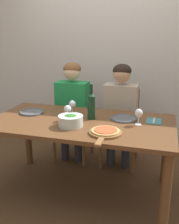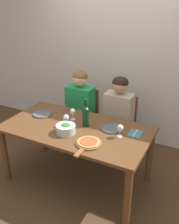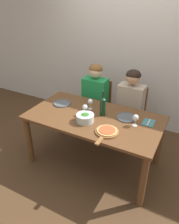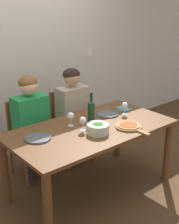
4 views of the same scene
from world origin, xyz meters
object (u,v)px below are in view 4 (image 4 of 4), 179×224
at_px(dinner_plate_right, 107,114).
at_px(chair_right, 68,123).
at_px(person_man, 73,107).
at_px(person_woman, 31,118).
at_px(dinner_plate_left, 38,138).
at_px(chair_left, 28,135).
at_px(pizza_on_board, 129,126).
at_px(wine_bottle, 91,111).
at_px(fork_on_napkin, 124,109).
at_px(wine_glass_right, 125,106).
at_px(wine_glass_left, 71,117).
at_px(broccoli_bowl, 98,128).
at_px(wine_glass_centre, 83,121).

bearing_deg(dinner_plate_right, chair_right, 100.68).
bearing_deg(person_man, person_woman, 180.00).
height_order(person_man, dinner_plate_right, person_man).
bearing_deg(dinner_plate_left, chair_left, 69.49).
height_order(dinner_plate_right, pizza_on_board, pizza_on_board).
bearing_deg(dinner_plate_right, wine_bottle, -166.90).
distance_m(wine_bottle, dinner_plate_right, 0.34).
relative_size(pizza_on_board, fork_on_napkin, 2.30).
bearing_deg(person_man, wine_glass_right, -66.91).
bearing_deg(person_man, dinner_plate_right, -77.03).
bearing_deg(wine_bottle, wine_glass_left, 161.55).
distance_m(person_man, broccoli_bowl, 0.88).
height_order(broccoli_bowl, dinner_plate_left, broccoli_bowl).
xyz_separation_m(person_man, dinner_plate_right, (0.11, -0.50, 0.03)).
bearing_deg(broccoli_bowl, dinner_plate_right, 36.81).
height_order(dinner_plate_left, pizza_on_board, pizza_on_board).
xyz_separation_m(chair_left, dinner_plate_left, (-0.25, -0.66, 0.27)).
xyz_separation_m(wine_glass_left, wine_glass_centre, (0.02, -0.18, 0.00)).
xyz_separation_m(person_woman, wine_bottle, (0.40, -0.57, 0.15)).
height_order(person_woman, wine_glass_centre, person_woman).
bearing_deg(person_woman, chair_left, 90.00).
distance_m(dinner_plate_left, dinner_plate_right, 0.95).
xyz_separation_m(person_woman, broccoli_bowl, (0.28, -0.82, 0.07)).
height_order(chair_right, pizza_on_board, chair_right).
relative_size(wine_glass_centre, fork_on_napkin, 0.84).
relative_size(pizza_on_board, wine_glass_centre, 2.74).
bearing_deg(fork_on_napkin, wine_glass_left, -178.93).
bearing_deg(wine_bottle, dinner_plate_right, 13.10).
height_order(pizza_on_board, fork_on_napkin, pizza_on_board).
bearing_deg(pizza_on_board, chair_right, 91.56).
bearing_deg(dinner_plate_right, wine_glass_centre, -160.37).
bearing_deg(wine_glass_centre, broccoli_bowl, -60.15).
distance_m(person_woman, wine_glass_left, 0.54).
relative_size(person_man, dinner_plate_left, 4.79).
height_order(pizza_on_board, wine_glass_right, wine_glass_right).
xyz_separation_m(wine_bottle, dinner_plate_left, (-0.65, 0.02, -0.13)).
height_order(chair_right, broccoli_bowl, chair_right).
relative_size(chair_left, dinner_plate_left, 3.56).
height_order(chair_right, fork_on_napkin, chair_right).
bearing_deg(chair_left, person_man, -10.57).
bearing_deg(dinner_plate_left, chair_right, 38.25).
height_order(person_man, wine_glass_right, person_man).
height_order(broccoli_bowl, wine_glass_right, wine_glass_right).
relative_size(chair_right, wine_bottle, 2.67).
relative_size(broccoli_bowl, wine_glass_right, 1.47).
bearing_deg(fork_on_napkin, wine_glass_right, -132.99).
xyz_separation_m(pizza_on_board, wine_glass_centre, (-0.42, 0.24, 0.09)).
xyz_separation_m(dinner_plate_right, pizza_on_board, (-0.09, -0.42, 0.01)).
bearing_deg(fork_on_napkin, dinner_plate_left, -176.77).
relative_size(dinner_plate_left, pizza_on_board, 0.62).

